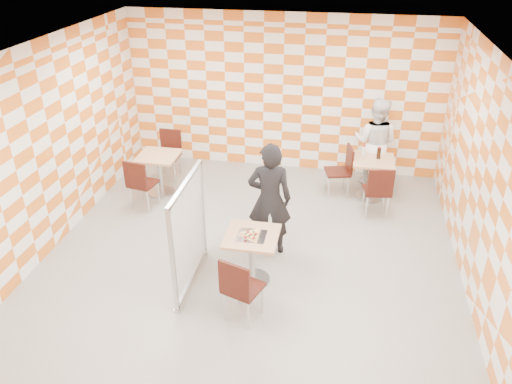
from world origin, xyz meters
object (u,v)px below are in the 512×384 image
(partition, at_px, (189,233))
(chair_main_front, at_px, (239,286))
(man_dark, at_px, (270,199))
(sport_bottle, at_px, (364,151))
(chair_second_front, at_px, (378,188))
(chair_empty_far, at_px, (170,150))
(second_table, at_px, (372,172))
(man_white, at_px, (375,142))
(chair_second_side, at_px, (343,167))
(chair_empty_near, at_px, (140,181))
(main_table, at_px, (252,250))
(empty_table, at_px, (159,167))
(soda_bottle, at_px, (379,153))

(partition, bearing_deg, chair_main_front, -38.43)
(man_dark, distance_m, sport_bottle, 2.50)
(chair_second_front, distance_m, chair_empty_far, 3.98)
(second_table, bearing_deg, chair_second_front, -83.05)
(chair_second_front, distance_m, man_white, 1.29)
(man_dark, bearing_deg, second_table, -136.00)
(second_table, height_order, man_dark, man_dark)
(chair_second_side, xyz_separation_m, chair_empty_near, (-3.35, -1.18, 0.00))
(chair_second_front, distance_m, chair_second_side, 0.93)
(main_table, relative_size, second_table, 1.00)
(man_dark, relative_size, sport_bottle, 8.70)
(chair_second_front, height_order, partition, partition)
(main_table, xyz_separation_m, chair_empty_far, (-2.18, 2.91, 0.04))
(chair_empty_far, distance_m, man_white, 3.86)
(chair_second_side, relative_size, chair_empty_near, 1.00)
(chair_empty_far, height_order, partition, partition)
(chair_second_front, height_order, chair_empty_far, same)
(empty_table, relative_size, man_white, 0.45)
(man_white, bearing_deg, empty_table, 33.37)
(chair_empty_near, height_order, soda_bottle, soda_bottle)
(empty_table, relative_size, chair_second_front, 0.81)
(chair_second_front, xyz_separation_m, sport_bottle, (-0.26, 0.83, 0.29))
(sport_bottle, bearing_deg, chair_empty_far, 179.55)
(chair_main_front, relative_size, partition, 0.60)
(second_table, distance_m, man_dark, 2.50)
(man_dark, distance_m, man_white, 2.96)
(man_white, bearing_deg, man_dark, 75.76)
(second_table, relative_size, chair_empty_far, 0.81)
(main_table, bearing_deg, man_white, 63.40)
(chair_second_side, bearing_deg, second_table, -2.61)
(chair_empty_near, height_order, man_dark, man_dark)
(chair_main_front, distance_m, man_white, 4.44)
(chair_second_side, distance_m, sport_bottle, 0.46)
(man_dark, height_order, sport_bottle, man_dark)
(empty_table, bearing_deg, chair_second_front, -2.39)
(chair_empty_near, bearing_deg, soda_bottle, 16.95)
(chair_main_front, distance_m, chair_second_front, 3.33)
(empty_table, xyz_separation_m, sport_bottle, (3.58, 0.67, 0.33))
(main_table, relative_size, chair_second_front, 0.81)
(chair_main_front, relative_size, chair_second_front, 1.00)
(man_dark, bearing_deg, soda_bottle, -136.70)
(second_table, relative_size, chair_second_front, 0.81)
(sport_bottle, relative_size, soda_bottle, 0.87)
(empty_table, distance_m, partition, 2.73)
(chair_second_front, xyz_separation_m, soda_bottle, (-0.01, 0.73, 0.31))
(main_table, relative_size, chair_main_front, 0.81)
(main_table, bearing_deg, second_table, 59.20)
(man_white, bearing_deg, chair_second_front, 109.85)
(man_dark, xyz_separation_m, man_white, (1.55, 2.53, -0.03))
(chair_second_front, relative_size, man_dark, 0.53)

